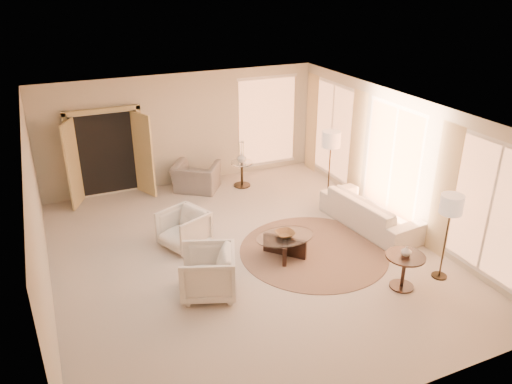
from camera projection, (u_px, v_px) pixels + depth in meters
name	position (u px, v px, depth m)	size (l,w,h in m)	color
room	(245.00, 189.00, 9.07)	(7.04, 8.04, 2.83)	beige
windows_right	(395.00, 162.00, 10.45)	(0.10, 6.40, 2.40)	#F09860
window_back_corner	(267.00, 122.00, 13.24)	(1.70, 0.10, 2.40)	#F09860
curtains_right	(367.00, 152.00, 11.20)	(0.06, 5.20, 2.60)	beige
french_doors	(108.00, 155.00, 11.69)	(1.95, 0.66, 2.16)	tan
area_rug	(314.00, 251.00, 9.77)	(2.90, 2.90, 0.01)	#493227
sofa	(371.00, 212.00, 10.59)	(2.38, 0.93, 0.70)	silver
armchair_left	(184.00, 227.00, 9.79)	(0.81, 0.76, 0.83)	silver
armchair_right	(208.00, 270.00, 8.32)	(0.89, 0.83, 0.92)	silver
accent_chair	(196.00, 173.00, 12.29)	(1.06, 0.69, 0.93)	gray
coffee_table	(285.00, 243.00, 9.53)	(1.29, 1.29, 0.42)	black
end_table	(404.00, 266.00, 8.50)	(0.67, 0.67, 0.63)	black
side_table	(242.00, 172.00, 12.57)	(0.55, 0.55, 0.64)	#2D2419
floor_lamp_near	(331.00, 143.00, 11.20)	(0.43, 0.43, 1.75)	#2D2419
floor_lamp_far	(451.00, 208.00, 8.41)	(0.39, 0.39, 1.60)	#2D2419
bowl	(285.00, 234.00, 9.45)	(0.36, 0.36, 0.09)	brown
end_vase	(406.00, 251.00, 8.38)	(0.18, 0.18, 0.18)	silver
side_vase	(242.00, 158.00, 12.42)	(0.24, 0.24, 0.25)	silver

